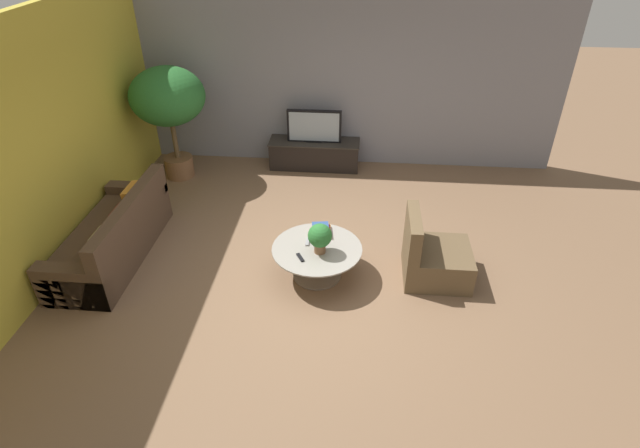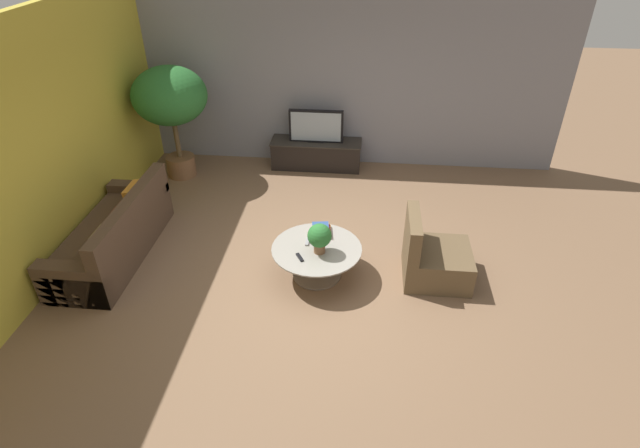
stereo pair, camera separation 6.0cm
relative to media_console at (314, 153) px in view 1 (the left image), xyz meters
The scene contains 13 objects.
ground_plane 2.97m from the media_console, 83.44° to the right, with size 24.00×24.00×0.00m, color brown.
back_wall_stone 1.33m from the media_console, 43.41° to the left, with size 7.40×0.12×3.00m, color gray.
side_wall_left 4.20m from the media_console, 136.84° to the right, with size 0.12×7.40×3.00m, color gold.
media_console is the anchor object (origin of this frame).
television 0.50m from the media_console, 90.00° to the right, with size 0.91×0.13×0.55m.
coffee_table 3.01m from the media_console, 83.85° to the right, with size 1.10×1.10×0.42m.
couch_by_wall 3.65m from the media_console, 129.60° to the right, with size 0.84×2.11×0.84m.
armchair_wicker 3.36m from the media_console, 58.87° to the right, with size 0.80×0.76×0.86m.
potted_palm_tall 2.53m from the media_console, 166.50° to the right, with size 1.16×1.16×1.83m.
potted_plant_tabletop 3.12m from the media_console, 83.23° to the right, with size 0.29×0.29×0.38m.
book_stack 2.69m from the media_console, 82.79° to the right, with size 0.28×0.33×0.08m.
remote_black 3.22m from the media_console, 87.41° to the right, with size 0.04×0.16×0.02m, color black.
remote_silver 2.90m from the media_console, 86.13° to the right, with size 0.04×0.16×0.02m, color gray.
Camera 1 is at (0.45, -4.91, 3.97)m, focal length 28.00 mm.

